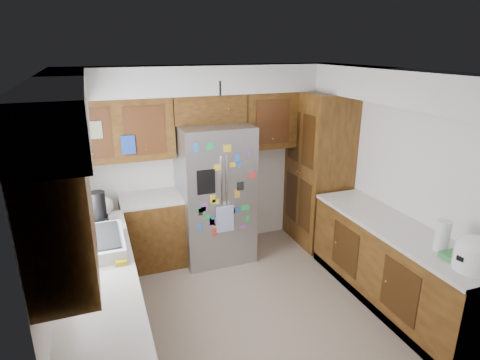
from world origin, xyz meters
name	(u,v)px	position (x,y,z in m)	size (l,w,h in m)	color
floor	(248,305)	(0.00, 0.00, 0.00)	(3.60, 3.60, 0.00)	gray
room_shell	(227,138)	(-0.11, 0.36, 1.82)	(3.64, 3.24, 2.52)	white
left_counter_run	(117,296)	(-1.36, 0.03, 0.43)	(1.36, 3.20, 0.92)	#40210C
right_counter_run	(392,268)	(1.50, -0.47, 0.42)	(0.63, 2.25, 0.92)	#40210C
pantry	(318,170)	(1.50, 1.15, 1.07)	(0.60, 0.90, 2.15)	#40210C
fridge	(215,193)	(0.00, 1.20, 0.90)	(0.90, 0.79, 1.80)	gray
bridge_cabinet	(208,108)	(0.00, 1.43, 1.98)	(0.96, 0.34, 0.35)	#40210C
fridge_top_items	(202,84)	(-0.08, 1.40, 2.27)	(0.75, 0.35, 0.25)	#2643B9
sink_assembly	(95,243)	(-1.50, 0.10, 0.99)	(0.52, 0.75, 0.37)	silver
left_counter_clutter	(98,208)	(-1.45, 0.83, 1.05)	(0.34, 0.88, 0.38)	black
rice_cooker	(475,253)	(1.50, -1.38, 1.07)	(0.34, 0.33, 0.29)	white
paper_towel	(442,236)	(1.51, -1.03, 1.07)	(0.13, 0.13, 0.29)	white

